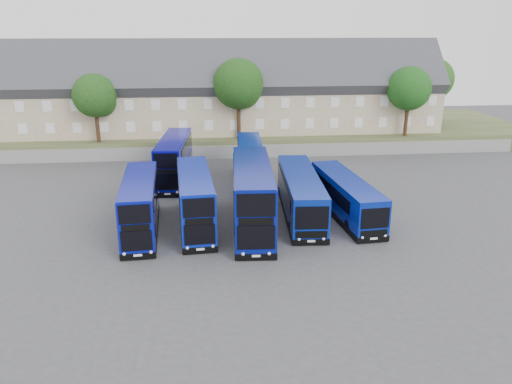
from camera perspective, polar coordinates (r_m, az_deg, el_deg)
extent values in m
plane|color=#414146|center=(35.28, -2.43, -5.87)|extent=(120.00, 120.00, 0.00)
cube|color=slate|center=(57.81, -3.83, 4.59)|extent=(70.00, 0.40, 1.50)
cube|color=#444E2C|center=(67.51, -4.14, 6.81)|extent=(80.00, 20.00, 2.00)
cube|color=tan|center=(66.69, -25.43, 8.45)|extent=(6.00, 8.00, 6.00)
cube|color=#37373C|center=(66.33, -25.79, 10.99)|extent=(6.00, 10.40, 10.40)
cube|color=brown|center=(65.57, -25.00, 14.43)|extent=(0.60, 0.90, 1.40)
cube|color=tan|center=(64.93, -20.39, 8.85)|extent=(6.00, 8.00, 6.00)
cube|color=#37373C|center=(64.56, -20.69, 11.46)|extent=(6.00, 10.40, 10.40)
cube|color=brown|center=(63.92, -19.75, 14.98)|extent=(0.60, 0.90, 1.40)
cube|color=tan|center=(63.69, -15.11, 9.19)|extent=(6.00, 8.00, 6.00)
cube|color=#37373C|center=(63.31, -15.34, 11.87)|extent=(6.00, 10.40, 10.40)
cube|color=brown|center=(62.81, -14.24, 15.43)|extent=(0.60, 0.90, 1.40)
cube|color=tan|center=(63.00, -9.65, 9.46)|extent=(6.00, 8.00, 6.00)
cube|color=#37373C|center=(62.61, -9.80, 12.18)|extent=(6.00, 10.40, 10.40)
cube|color=brown|center=(62.25, -8.56, 15.75)|extent=(0.60, 0.90, 1.40)
cube|color=tan|center=(62.87, -4.11, 9.66)|extent=(6.00, 8.00, 6.00)
cube|color=#37373C|center=(62.49, -4.18, 12.38)|extent=(6.00, 10.40, 10.40)
cube|color=brown|center=(62.27, -2.83, 15.92)|extent=(0.60, 0.90, 1.40)
cube|color=tan|center=(63.32, 1.40, 9.76)|extent=(6.00, 8.00, 6.00)
cube|color=#37373C|center=(62.94, 1.42, 12.46)|extent=(6.00, 10.40, 10.40)
cube|color=brown|center=(62.86, 2.86, 15.95)|extent=(0.60, 0.90, 1.40)
cube|color=tan|center=(64.32, 6.79, 9.77)|extent=(6.00, 8.00, 6.00)
cube|color=#37373C|center=(63.95, 6.90, 12.43)|extent=(6.00, 10.40, 10.40)
cube|color=brown|center=(64.01, 8.39, 15.82)|extent=(0.60, 0.90, 1.40)
cube|color=tan|center=(65.86, 11.97, 9.71)|extent=(6.00, 8.00, 6.00)
cube|color=#37373C|center=(65.50, 12.15, 12.30)|extent=(6.00, 10.40, 10.40)
cube|color=brown|center=(65.70, 13.67, 15.58)|extent=(0.60, 0.90, 1.40)
cube|color=tan|center=(67.90, 16.88, 9.57)|extent=(6.00, 8.00, 6.00)
cube|color=#37373C|center=(67.54, 17.12, 12.08)|extent=(6.00, 10.40, 10.40)
cube|color=brown|center=(67.87, 18.64, 15.23)|extent=(0.60, 0.90, 1.40)
cube|color=#081097|center=(37.44, -13.10, -1.30)|extent=(2.90, 10.15, 3.66)
cube|color=black|center=(38.10, -12.89, -3.96)|extent=(2.94, 10.19, 0.45)
cube|color=black|center=(33.03, -13.49, -5.47)|extent=(1.98, 0.18, 1.37)
cube|color=black|center=(32.36, -13.73, -2.51)|extent=(1.98, 0.18, 1.28)
cylinder|color=black|center=(35.53, -14.75, -5.44)|extent=(0.36, 1.02, 1.00)
cube|color=#091DA6|center=(37.74, -6.96, -0.69)|extent=(3.04, 10.46, 3.78)
cube|color=black|center=(38.41, -6.85, -3.43)|extent=(3.08, 10.51, 0.45)
cube|color=black|center=(33.17, -6.45, -4.87)|extent=(2.05, 0.20, 1.41)
cube|color=black|center=(32.48, -6.57, -1.82)|extent=(2.05, 0.20, 1.31)
cylinder|color=black|center=(35.57, -8.26, -4.97)|extent=(0.37, 1.02, 1.00)
cube|color=#071281|center=(37.24, -0.42, -0.26)|extent=(3.35, 12.14, 4.45)
cube|color=black|center=(38.03, -0.41, -3.52)|extent=(3.40, 12.18, 0.45)
cube|color=black|center=(31.93, 0.02, -5.23)|extent=(2.43, 0.19, 1.64)
cube|color=black|center=(31.12, 0.02, -1.54)|extent=(2.43, 0.19, 1.53)
cylinder|color=black|center=(34.42, -2.19, -5.60)|extent=(0.35, 1.01, 1.00)
cube|color=#070890|center=(49.36, -9.32, 3.84)|extent=(3.19, 10.75, 3.89)
cube|color=black|center=(49.89, -9.20, 1.62)|extent=(3.24, 10.79, 0.45)
cube|color=black|center=(44.51, -10.15, 1.11)|extent=(2.11, 0.22, 1.44)
cube|color=black|center=(43.98, -10.29, 3.51)|extent=(2.11, 0.22, 1.35)
cylinder|color=black|center=(47.07, -10.97, 0.75)|extent=(0.37, 1.02, 1.00)
cube|color=#0824A3|center=(48.24, -0.68, 3.57)|extent=(2.71, 10.00, 3.61)
cube|color=black|center=(48.74, -0.68, 1.46)|extent=(2.76, 10.04, 0.45)
cube|color=black|center=(43.66, -0.42, 0.94)|extent=(1.95, 0.15, 1.35)
cube|color=black|center=(43.16, -0.42, 3.22)|extent=(1.95, 0.15, 1.26)
cylinder|color=black|center=(46.03, -1.75, 0.69)|extent=(0.35, 1.01, 1.00)
cube|color=#082295|center=(40.02, 5.11, -0.06)|extent=(3.28, 12.50, 3.05)
cube|color=black|center=(40.54, 5.04, -2.17)|extent=(3.32, 12.54, 0.45)
cube|color=black|center=(34.15, 6.43, -2.97)|extent=(2.28, 0.19, 1.65)
cylinder|color=black|center=(36.66, 4.06, -4.09)|extent=(0.36, 1.02, 1.00)
cube|color=#081E98|center=(40.34, 10.24, -0.36)|extent=(3.36, 11.42, 2.74)
cube|color=black|center=(40.81, 10.13, -2.25)|extent=(3.40, 11.46, 0.45)
cube|color=black|center=(35.39, 13.48, -2.94)|extent=(2.04, 0.25, 1.50)
cylinder|color=black|center=(37.42, 10.52, -3.89)|extent=(0.39, 1.02, 1.00)
cylinder|color=#382314|center=(59.39, -17.67, 7.23)|extent=(0.44, 0.44, 3.75)
sphere|color=#0E3510|center=(58.88, -17.99, 10.45)|extent=(4.80, 4.80, 4.80)
sphere|color=#0E3510|center=(59.25, -17.26, 9.82)|extent=(3.30, 3.30, 3.30)
cylinder|color=#382314|center=(58.65, -1.98, 8.32)|extent=(0.44, 0.44, 4.50)
sphere|color=#12380F|center=(58.08, -2.03, 12.25)|extent=(5.76, 5.76, 5.76)
sphere|color=#12380F|center=(58.62, -1.45, 11.43)|extent=(3.96, 3.96, 3.96)
cylinder|color=#382314|center=(62.73, 16.79, 7.98)|extent=(0.44, 0.44, 4.00)
sphere|color=#183A10|center=(62.23, 17.10, 11.24)|extent=(5.12, 5.12, 5.12)
sphere|color=#183A10|center=(62.92, 17.40, 10.54)|extent=(3.52, 3.52, 3.52)
cylinder|color=#382314|center=(71.42, 19.22, 9.03)|extent=(0.44, 0.44, 4.25)
sphere|color=#163E10|center=(70.97, 19.55, 12.07)|extent=(5.44, 5.44, 5.44)
sphere|color=#163E10|center=(71.67, 19.79, 11.41)|extent=(3.74, 3.74, 3.74)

